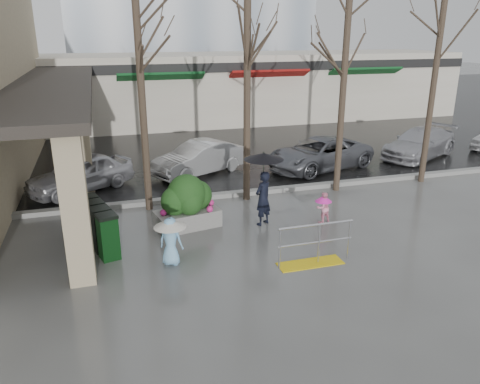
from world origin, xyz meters
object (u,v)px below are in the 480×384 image
tree_midwest (247,33)px  car_a (80,173)px  child_blue (171,236)px  planter (187,202)px  child_pink (323,205)px  car_b (199,158)px  tree_west (138,39)px  car_c (319,154)px  tree_mideast (346,45)px  car_d (420,143)px  handrail (313,249)px  tree_east (441,28)px  woman (263,182)px  news_boxes (99,226)px

tree_midwest → car_a: tree_midwest is taller
child_blue → planter: planter is taller
child_pink → car_b: bearing=-74.2°
tree_west → tree_midwest: 3.20m
tree_midwest → car_c: size_ratio=1.54×
tree_midwest → tree_mideast: bearing=-0.0°
child_blue → car_d: bearing=-120.6°
child_blue → car_d: 13.83m
car_b → car_a: bearing=-106.1°
car_d → child_pink: bearing=-80.2°
tree_midwest → car_d: tree_midwest is taller
tree_midwest → child_pink: 5.56m
handrail → tree_west: tree_west is taller
tree_midwest → child_pink: bearing=-59.0°
car_a → tree_midwest: bearing=33.5°
handrail → tree_mideast: tree_mideast is taller
tree_midwest → car_a: (-5.25, 2.48, -4.60)m
tree_east → car_c: 6.16m
woman → tree_midwest: bearing=-126.2°
tree_west → woman: 5.31m
child_blue → car_b: car_b is taller
tree_mideast → tree_east: 3.54m
tree_midwest → child_blue: size_ratio=5.91×
child_pink → car_c: bearing=-121.3°
handrail → car_b: bearing=97.5°
news_boxes → car_a: size_ratio=0.57×
handrail → car_d: size_ratio=0.44×
tree_east → car_d: bearing=55.1°
woman → car_c: 6.29m
car_b → car_d: bearing=62.0°
handrail → child_pink: size_ratio=2.07×
woman → car_c: bearing=-161.5°
tree_mideast → child_blue: 8.52m
tree_midwest → news_boxes: tree_midwest is taller
tree_east → news_boxes: bearing=-168.5°
car_c → planter: bearing=-72.0°
car_b → news_boxes: bearing=-60.6°
tree_mideast → planter: 7.16m
planter → car_b: size_ratio=0.50×
news_boxes → car_c: 9.90m
tree_midwest → car_b: (-0.90, 3.28, -4.60)m
tree_west → child_pink: size_ratio=7.42×
tree_west → planter: (0.90, -1.72, -4.34)m
child_blue → car_a: bearing=-41.5°
woman → child_blue: size_ratio=1.82×
planter → car_c: size_ratio=0.42×
handrail → tree_mideast: 7.28m
tree_west → car_a: 5.49m
woman → car_b: bearing=-113.8°
car_c → car_d: size_ratio=1.04×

